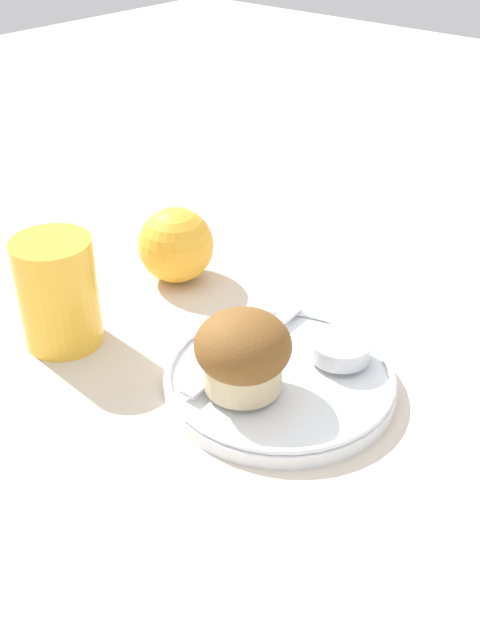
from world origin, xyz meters
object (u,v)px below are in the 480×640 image
Objects in this scene: butter_knife at (245,348)px; juice_glass at (58,293)px; muffin at (241,351)px; orange_fruit at (176,245)px.

juice_glass is at bearing 112.62° from butter_knife.
muffin is 0.48× the size of butter_knife.
orange_fruit is at bearing 59.02° from muffin.
butter_knife is 1.58× the size of juice_glass.
juice_glass is (-0.17, -0.00, 0.01)m from orange_fruit.
muffin reaches higher than butter_knife.
muffin is 0.99× the size of orange_fruit.
muffin is 0.21m from juice_glass.
muffin is at bearing -77.70° from juice_glass.
butter_knife is 2.06× the size of orange_fruit.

